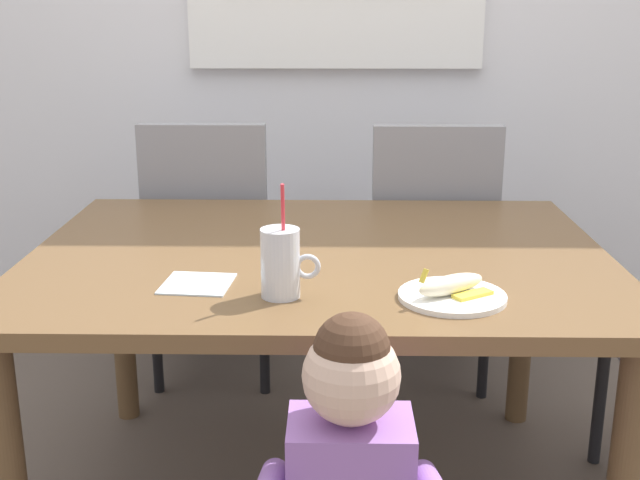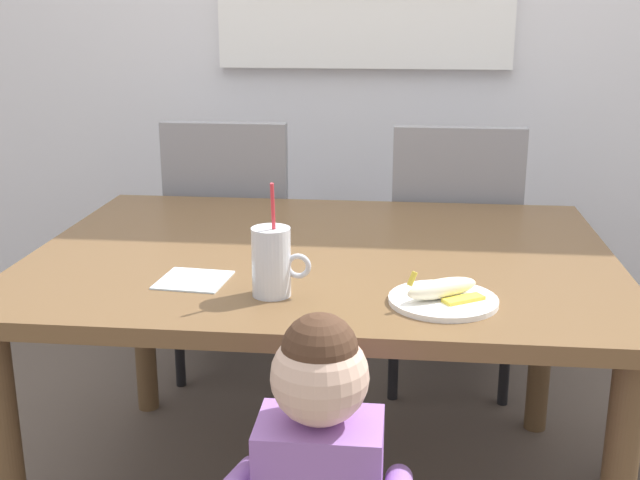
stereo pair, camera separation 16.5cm
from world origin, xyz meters
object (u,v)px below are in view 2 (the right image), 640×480
object	(u,v)px
dining_chair_left	(234,236)
dining_chair_right	(452,244)
dining_table	(323,281)
snack_plate	(443,300)
milk_cup	(272,266)
peeled_banana	(443,289)
paper_napkin	(194,280)
toddler_standing	(320,479)

from	to	relation	value
dining_chair_left	dining_chair_right	distance (m)	0.77
dining_table	snack_plate	bearing A→B (deg)	-50.03
milk_cup	peeled_banana	bearing A→B (deg)	-1.63
dining_table	snack_plate	world-z (taller)	snack_plate
snack_plate	peeled_banana	distance (m)	0.03
paper_napkin	toddler_standing	bearing A→B (deg)	-53.07
dining_table	snack_plate	xyz separation A→B (m)	(0.29, -0.35, 0.09)
peeled_banana	paper_napkin	distance (m)	0.56
peeled_banana	paper_napkin	size ratio (longest dim) A/B	1.16
dining_table	dining_chair_right	bearing A→B (deg)	62.94
milk_cup	paper_napkin	world-z (taller)	milk_cup
dining_chair_left	toddler_standing	world-z (taller)	dining_chair_left
dining_chair_right	paper_napkin	size ratio (longest dim) A/B	6.40
dining_chair_left	peeled_banana	bearing A→B (deg)	121.94
dining_chair_left	paper_napkin	bearing A→B (deg)	97.13
toddler_standing	paper_napkin	bearing A→B (deg)	126.93
dining_chair_right	toddler_standing	bearing A→B (deg)	78.08
dining_chair_right	peeled_banana	bearing A→B (deg)	85.53
toddler_standing	snack_plate	xyz separation A→B (m)	(0.22, 0.37, 0.21)
dining_chair_left	dining_chair_right	bearing A→B (deg)	178.53
toddler_standing	paper_napkin	distance (m)	0.60
dining_chair_right	peeled_banana	world-z (taller)	dining_chair_right
toddler_standing	snack_plate	world-z (taller)	toddler_standing
dining_chair_right	toddler_standing	world-z (taller)	dining_chair_right
snack_plate	peeled_banana	world-z (taller)	peeled_banana
milk_cup	snack_plate	size ratio (longest dim) A/B	1.09
dining_chair_left	paper_napkin	size ratio (longest dim) A/B	6.40
dining_chair_left	milk_cup	distance (m)	1.16
dining_chair_left	peeled_banana	world-z (taller)	dining_chair_left
paper_napkin	dining_chair_right	bearing A→B (deg)	57.21
milk_cup	paper_napkin	bearing A→B (deg)	159.62
milk_cup	snack_plate	distance (m)	0.37
toddler_standing	paper_napkin	world-z (taller)	toddler_standing
dining_chair_left	toddler_standing	distance (m)	1.53
dining_chair_right	paper_napkin	world-z (taller)	dining_chair_right
milk_cup	peeled_banana	size ratio (longest dim) A/B	1.45
toddler_standing	dining_chair_right	bearing A→B (deg)	78.08
dining_chair_right	toddler_standing	size ratio (longest dim) A/B	1.15
toddler_standing	snack_plate	bearing A→B (deg)	58.75
dining_chair_left	peeled_banana	distance (m)	1.31
dining_table	dining_chair_left	distance (m)	0.85
peeled_banana	paper_napkin	world-z (taller)	peeled_banana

